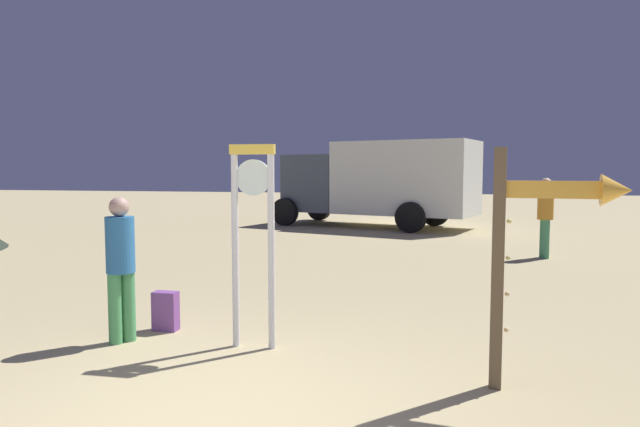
# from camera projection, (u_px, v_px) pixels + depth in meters

# --- Properties ---
(standing_clock) EXTENTS (0.47, 0.11, 2.09)m
(standing_clock) POSITION_uv_depth(u_px,v_px,m) (253.00, 225.00, 5.69)
(standing_clock) COLOR silver
(standing_clock) RESTS_ON ground_plane
(arrow_sign) EXTENTS (1.03, 0.30, 2.02)m
(arrow_sign) POSITION_uv_depth(u_px,v_px,m) (545.00, 231.00, 4.49)
(arrow_sign) COLOR brown
(arrow_sign) RESTS_ON ground_plane
(person_near_clock) EXTENTS (0.30, 0.30, 1.55)m
(person_near_clock) POSITION_uv_depth(u_px,v_px,m) (121.00, 262.00, 5.89)
(person_near_clock) COLOR #499C5B
(person_near_clock) RESTS_ON ground_plane
(backpack) EXTENTS (0.28, 0.19, 0.45)m
(backpack) POSITION_uv_depth(u_px,v_px,m) (166.00, 311.00, 6.39)
(backpack) COLOR #7B4591
(backpack) RESTS_ON ground_plane
(person_distant) EXTENTS (0.32, 0.32, 1.67)m
(person_distant) POSITION_uv_depth(u_px,v_px,m) (545.00, 213.00, 11.56)
(person_distant) COLOR #448D5D
(person_distant) RESTS_ON ground_plane
(box_truck_near) EXTENTS (6.74, 4.15, 2.71)m
(box_truck_near) POSITION_uv_depth(u_px,v_px,m) (382.00, 180.00, 17.87)
(box_truck_near) COLOR silver
(box_truck_near) RESTS_ON ground_plane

